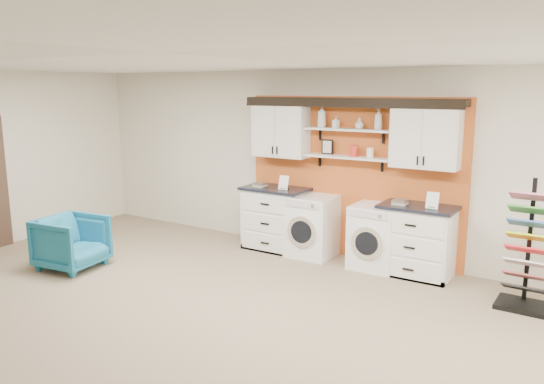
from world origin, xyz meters
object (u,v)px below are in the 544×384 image
Objects in this scene: base_cabinet_left at (276,218)px; washer at (312,226)px; sample_rack at (525,266)px; dryer at (376,237)px; armchair at (72,242)px; base_cabinet_right at (417,241)px.

washer is (0.66, -0.00, -0.03)m from base_cabinet_left.
base_cabinet_left is 3.68m from sample_rack.
armchair is at bearing -147.35° from dryer.
base_cabinet_right is 1.07× the size of washer.
washer is (-1.60, -0.00, -0.02)m from base_cabinet_right.
washer is at bearing -179.88° from base_cabinet_right.
armchair is at bearing -159.81° from sample_rack.
dryer is (1.68, -0.00, -0.04)m from base_cabinet_left.
washer is 1.03× the size of dryer.
base_cabinet_left is 1.68m from dryer.
dryer is (1.02, 0.00, -0.01)m from washer.
base_cabinet_right is at bearing 164.99° from sample_rack.
armchair is (-1.95, -2.33, -0.12)m from base_cabinet_left.
base_cabinet_left is 0.67× the size of sample_rack.
base_cabinet_left is 1.09× the size of washer.
dryer is at bearing -0.11° from base_cabinet_left.
sample_rack is (1.98, -0.40, 0.04)m from dryer.
sample_rack is at bearing -6.36° from base_cabinet_left.
washer is at bearing 180.00° from dryer.
sample_rack is 1.84× the size of armchair.
base_cabinet_left reaches higher than armchair.
base_cabinet_left is at bearing 179.89° from dryer.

